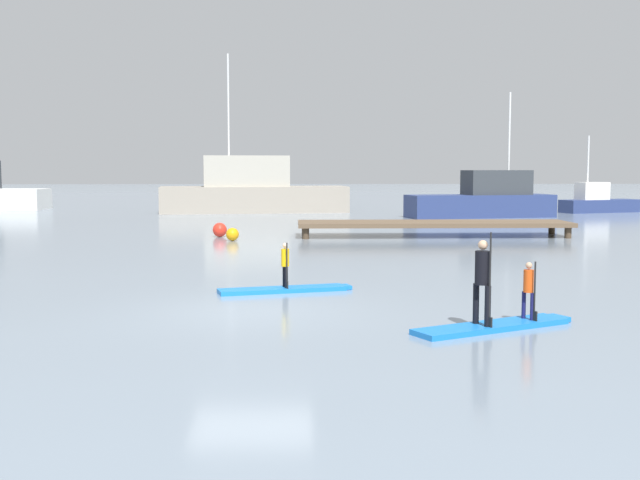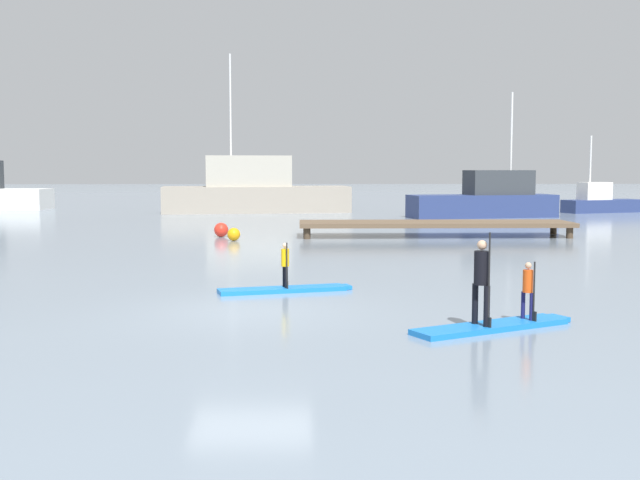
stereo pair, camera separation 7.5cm
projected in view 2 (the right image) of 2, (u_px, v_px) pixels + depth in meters
ground_plane at (251, 310)px, 16.03m from camera, size 240.00×240.00×0.00m
paddleboard_near at (285, 289)px, 18.38m from camera, size 3.18×1.33×0.10m
paddler_child_solo at (285, 263)px, 18.31m from camera, size 0.22×0.37×1.07m
paddleboard_far at (494, 326)px, 14.14m from camera, size 3.21×2.02×0.10m
paddler_adult at (482, 277)px, 13.90m from camera, size 0.36×0.45×1.68m
paddler_child_front at (528, 288)px, 14.44m from camera, size 0.25×0.35×1.09m
fishing_boat_white_large at (254, 191)px, 50.55m from camera, size 12.24×4.70×10.06m
motor_boat_small_navy at (487, 199)px, 45.55m from camera, size 8.86×3.94×7.23m
trawler_grey_distant at (600, 202)px, 50.44m from camera, size 5.47×3.13×4.90m
floating_dock at (435, 224)px, 33.00m from camera, size 11.37×2.66×0.63m
mooring_buoy_near at (221, 230)px, 32.77m from camera, size 0.60×0.60×0.60m
mooring_buoy_mid at (234, 234)px, 31.06m from camera, size 0.52×0.52×0.52m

